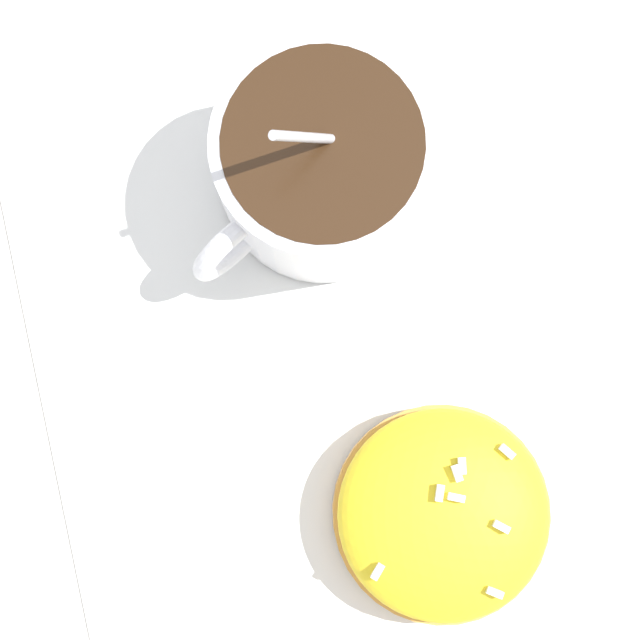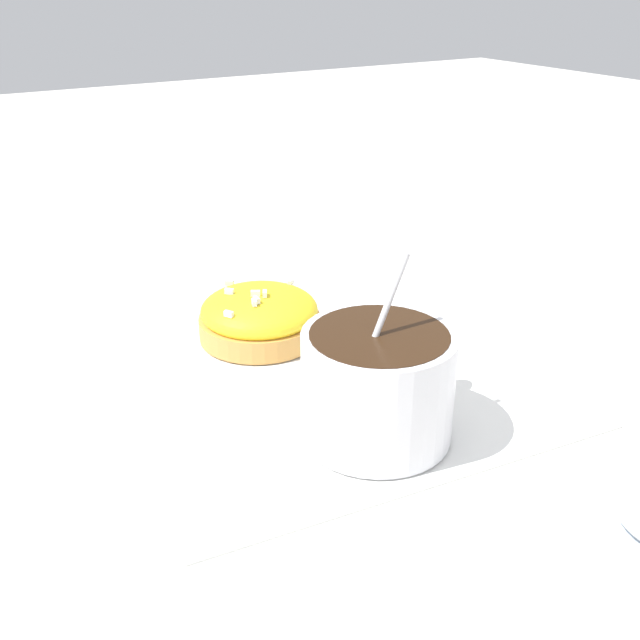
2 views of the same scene
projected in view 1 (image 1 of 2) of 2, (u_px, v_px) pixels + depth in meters
The scene contains 4 objects.
ground_plane at pixel (353, 355), 0.50m from camera, with size 3.00×3.00×0.00m, color silver.
paper_napkin at pixel (353, 355), 0.50m from camera, with size 0.31×0.32×0.00m.
coffee_cup at pixel (320, 165), 0.46m from camera, with size 0.09×0.12×0.12m.
frosted_pastry at pixel (442, 514), 0.47m from camera, with size 0.10×0.10×0.04m.
Camera 1 is at (0.03, -0.03, 0.50)m, focal length 60.00 mm.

